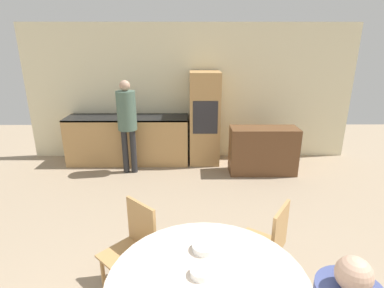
% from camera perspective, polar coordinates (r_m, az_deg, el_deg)
% --- Properties ---
extents(wall_back, '(6.36, 0.05, 2.60)m').
position_cam_1_polar(wall_back, '(5.95, -0.53, 9.64)').
color(wall_back, beige).
rests_on(wall_back, ground_plane).
extents(kitchen_counter, '(2.30, 0.60, 0.91)m').
position_cam_1_polar(kitchen_counter, '(5.93, -12.01, 0.93)').
color(kitchen_counter, tan).
rests_on(kitchen_counter, ground_plane).
extents(oven_unit, '(0.56, 0.59, 1.75)m').
position_cam_1_polar(oven_unit, '(5.71, 2.40, 4.88)').
color(oven_unit, tan).
rests_on(oven_unit, ground_plane).
extents(sideboard, '(1.17, 0.45, 0.84)m').
position_cam_1_polar(sideboard, '(5.47, 13.36, -1.23)').
color(sideboard, brown).
rests_on(sideboard, ground_plane).
extents(chair_far_left, '(0.57, 0.57, 0.88)m').
position_cam_1_polar(chair_far_left, '(2.92, -10.97, -18.25)').
color(chair_far_left, tan).
rests_on(chair_far_left, ground_plane).
extents(chair_far_right, '(0.56, 0.56, 0.88)m').
position_cam_1_polar(chair_far_right, '(2.98, 14.29, -17.68)').
color(chair_far_right, tan).
rests_on(chair_far_right, ground_plane).
extents(person_standing, '(0.33, 0.33, 1.65)m').
position_cam_1_polar(person_standing, '(5.28, -12.29, 5.05)').
color(person_standing, '#262628').
rests_on(person_standing, ground_plane).
extents(bowl_near, '(0.19, 0.19, 0.05)m').
position_cam_1_polar(bowl_near, '(2.40, 2.36, -19.06)').
color(bowl_near, white).
rests_on(bowl_near, dining_table).
extents(bowl_centre, '(0.15, 0.15, 0.05)m').
position_cam_1_polar(bowl_centre, '(2.20, 1.72, -23.25)').
color(bowl_centre, white).
rests_on(bowl_centre, dining_table).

